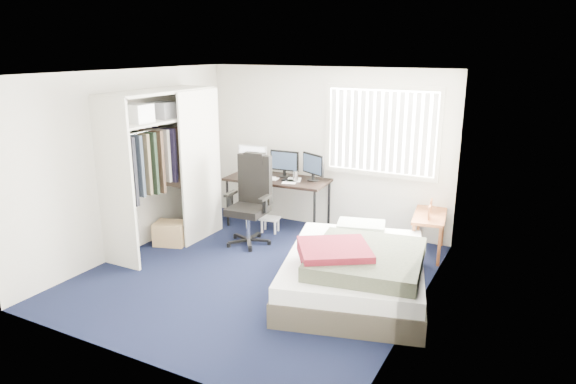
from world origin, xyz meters
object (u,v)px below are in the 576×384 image
at_px(desk, 279,176).
at_px(bed, 355,270).
at_px(office_chair, 251,209).
at_px(nightstand, 430,219).

relative_size(desk, bed, 0.68).
bearing_deg(bed, office_chair, 156.78).
bearing_deg(desk, office_chair, -91.58).
bearing_deg(office_chair, nightstand, 17.22).
bearing_deg(nightstand, bed, -106.83).
xyz_separation_m(desk, bed, (1.91, -1.65, -0.53)).
height_order(desk, office_chair, office_chair).
bearing_deg(office_chair, desk, 88.42).
bearing_deg(desk, bed, -40.76).
distance_m(nightstand, bed, 1.66).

